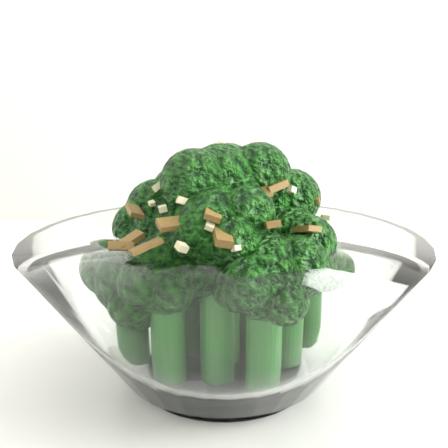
# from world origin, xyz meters

# --- Properties ---
(broccoli_dish) EXTENTS (0.24, 0.24, 0.15)m
(broccoli_dish) POSITION_xyz_m (-0.12, -0.04, 0.81)
(broccoli_dish) COLOR white
(broccoli_dish) RESTS_ON table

